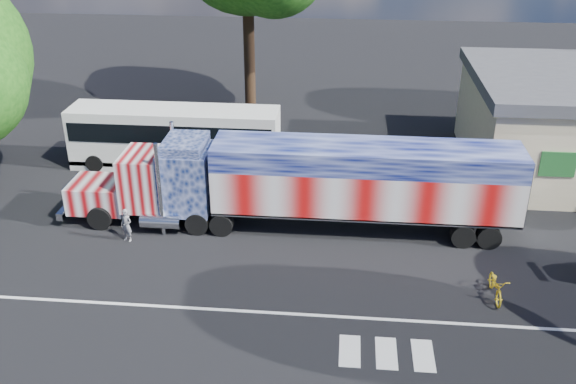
# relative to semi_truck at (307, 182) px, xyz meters

# --- Properties ---
(ground) EXTENTS (100.00, 100.00, 0.00)m
(ground) POSITION_rel_semi_truck_xyz_m (-0.80, -3.44, -2.20)
(ground) COLOR black
(lane_markings) EXTENTS (30.00, 2.67, 0.01)m
(lane_markings) POSITION_rel_semi_truck_xyz_m (0.91, -7.21, -2.20)
(lane_markings) COLOR silver
(lane_markings) RESTS_ON ground
(semi_truck) EXTENTS (20.09, 3.17, 4.28)m
(semi_truck) POSITION_rel_semi_truck_xyz_m (0.00, 0.00, 0.00)
(semi_truck) COLOR black
(semi_truck) RESTS_ON ground
(coach_bus) EXTENTS (11.06, 2.57, 3.22)m
(coach_bus) POSITION_rel_semi_truck_xyz_m (-7.45, 6.05, -0.54)
(coach_bus) COLOR silver
(coach_bus) RESTS_ON ground
(woman) EXTENTS (0.64, 0.53, 1.48)m
(woman) POSITION_rel_semi_truck_xyz_m (-7.58, -1.94, -1.46)
(woman) COLOR slate
(woman) RESTS_ON ground
(bicycle) EXTENTS (0.69, 1.90, 0.99)m
(bicycle) POSITION_rel_semi_truck_xyz_m (7.35, -4.68, -1.71)
(bicycle) COLOR gold
(bicycle) RESTS_ON ground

